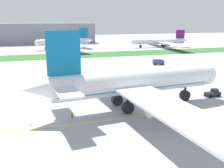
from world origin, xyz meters
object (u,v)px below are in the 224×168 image
Objects in this scene: service_truck_baggage_loader at (158,62)px; airliner_foreground at (132,82)px; ground_crew_wingwalker_port at (72,114)px; service_truck_fuel_bowser at (93,72)px; parked_airliner_far_outer at (161,41)px; pushback_tug at (213,93)px; traffic_cone_near_nose at (31,124)px; parked_airliner_far_right at (65,42)px.

airliner_foreground is at bearing -122.74° from service_truck_baggage_loader.
service_truck_fuel_bowser is at bearing 71.09° from ground_crew_wingwalker_port.
service_truck_fuel_bowser reaches higher than ground_crew_wingwalker_port.
parked_airliner_far_outer is (74.50, 87.47, 2.88)m from service_truck_fuel_bowser.
parked_airliner_far_outer is (38.46, 71.99, 3.01)m from service_truck_baggage_loader.
service_truck_fuel_bowser is at bearing 126.11° from pushback_tug.
pushback_tug is at bearing -53.89° from service_truck_fuel_bowser.
ground_crew_wingwalker_port is 2.71× the size of traffic_cone_near_nose.
parked_airliner_far_outer is (97.69, 130.72, 4.21)m from traffic_cone_near_nose.
traffic_cone_near_nose is 49.10m from service_truck_fuel_bowser.
parked_airliner_far_right reaches higher than parked_airliner_far_outer.
service_truck_baggage_loader is 87.70m from parked_airliner_far_right.
pushback_tug is at bearing 7.42° from traffic_cone_near_nose.
service_truck_fuel_bowser is at bearing 61.80° from traffic_cone_near_nose.
ground_crew_wingwalker_port is at bearing -108.91° from service_truck_fuel_bowser.
service_truck_fuel_bowser is (23.19, 43.25, 1.33)m from traffic_cone_near_nose.
parked_airliner_far_right is (1.37, 95.94, 3.60)m from service_truck_fuel_bowser.
parked_airliner_far_outer is at bearing 49.58° from service_truck_fuel_bowser.
service_truck_baggage_loader reaches higher than traffic_cone_near_nose.
parked_airliner_far_outer reaches higher than service_truck_baggage_loader.
traffic_cone_near_nose is 0.10× the size of service_truck_fuel_bowser.
pushback_tug is 0.09× the size of parked_airliner_far_right.
traffic_cone_near_nose is (-24.12, -4.13, -6.24)m from airliner_foreground.
airliner_foreground is 16.44m from ground_crew_wingwalker_port.
service_truck_fuel_bowser is (-0.93, 39.12, -4.91)m from airliner_foreground.
airliner_foreground is at bearing -88.64° from service_truck_fuel_bowser.
pushback_tug is 41.42m from ground_crew_wingwalker_port.
pushback_tug is 1.12× the size of service_truck_baggage_loader.
service_truck_baggage_loader is at bearing 48.67° from ground_crew_wingwalker_port.
ground_crew_wingwalker_port is 0.27× the size of service_truck_baggage_loader.
airliner_foreground is 1.14× the size of parked_airliner_far_right.
service_truck_baggage_loader is (59.23, 58.73, 1.20)m from traffic_cone_near_nose.
airliner_foreground is 25.26m from traffic_cone_near_nose.
parked_airliner_far_outer is at bearing 53.23° from traffic_cone_near_nose.
service_truck_baggage_loader is 81.67m from parked_airliner_far_outer.
airliner_foreground reaches higher than pushback_tug.
ground_crew_wingwalker_port reaches higher than traffic_cone_near_nose.
parked_airliner_far_outer is at bearing 59.84° from airliner_foreground.
service_truck_baggage_loader reaches higher than ground_crew_wingwalker_port.
service_truck_fuel_bowser is 0.08× the size of parked_airliner_far_outer.
ground_crew_wingwalker_port is 9.03m from traffic_cone_near_nose.
service_truck_baggage_loader is at bearing 44.76° from traffic_cone_near_nose.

